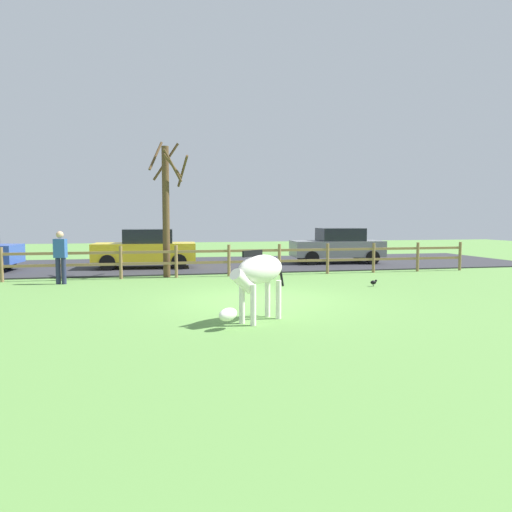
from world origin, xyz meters
TOP-DOWN VIEW (x-y plane):
  - ground_plane at (0.00, 0.00)m, footprint 60.00×60.00m
  - parking_asphalt at (0.00, 9.30)m, footprint 28.00×7.40m
  - paddock_fence at (-0.91, 5.00)m, footprint 20.28×0.11m
  - bare_tree at (-2.12, 5.25)m, footprint 1.34×1.33m
  - zebra at (-0.60, -2.44)m, footprint 1.61×1.38m
  - crow_on_grass at (3.84, 1.59)m, footprint 0.21×0.10m
  - parked_car_grey at (5.46, 8.48)m, footprint 4.12×2.13m
  - parked_car_yellow at (-2.89, 8.15)m, footprint 4.08×2.05m
  - visitor_near_fence at (-5.39, 4.11)m, footprint 0.40×0.30m

SIDE VIEW (x-z plane):
  - ground_plane at x=0.00m, z-range 0.00..0.00m
  - parking_asphalt at x=0.00m, z-range 0.00..0.05m
  - crow_on_grass at x=3.84m, z-range 0.02..0.23m
  - paddock_fence at x=-0.91m, z-range 0.08..1.20m
  - parked_car_grey at x=5.46m, z-range 0.06..1.62m
  - parked_car_yellow at x=-2.89m, z-range 0.06..1.62m
  - visitor_near_fence at x=-5.39m, z-range 0.09..1.73m
  - zebra at x=-0.60m, z-range 0.22..1.63m
  - bare_tree at x=-2.12m, z-range 0.14..4.85m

